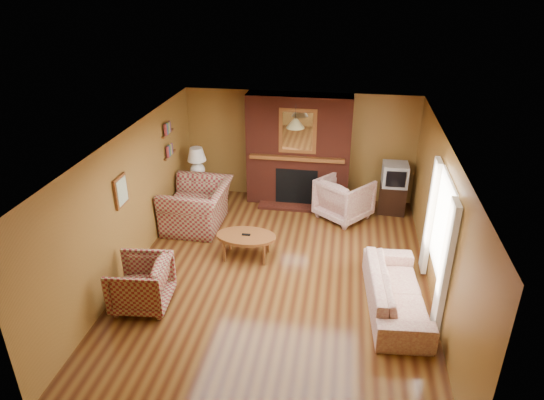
% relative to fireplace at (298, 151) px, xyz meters
% --- Properties ---
extents(floor, '(6.50, 6.50, 0.00)m').
position_rel_fireplace_xyz_m(floor, '(0.00, -2.98, -1.18)').
color(floor, '#411E0D').
rests_on(floor, ground).
extents(ceiling, '(6.50, 6.50, 0.00)m').
position_rel_fireplace_xyz_m(ceiling, '(0.00, -2.98, 1.22)').
color(ceiling, white).
rests_on(ceiling, wall_back).
extents(wall_back, '(6.50, 0.00, 6.50)m').
position_rel_fireplace_xyz_m(wall_back, '(0.00, 0.27, 0.02)').
color(wall_back, olive).
rests_on(wall_back, floor).
extents(wall_front, '(6.50, 0.00, 6.50)m').
position_rel_fireplace_xyz_m(wall_front, '(0.00, -6.23, 0.02)').
color(wall_front, olive).
rests_on(wall_front, floor).
extents(wall_left, '(0.00, 6.50, 6.50)m').
position_rel_fireplace_xyz_m(wall_left, '(-2.50, -2.98, 0.02)').
color(wall_left, olive).
rests_on(wall_left, floor).
extents(wall_right, '(0.00, 6.50, 6.50)m').
position_rel_fireplace_xyz_m(wall_right, '(2.50, -2.98, 0.02)').
color(wall_right, olive).
rests_on(wall_right, floor).
extents(fireplace, '(2.20, 0.82, 2.40)m').
position_rel_fireplace_xyz_m(fireplace, '(0.00, 0.00, 0.00)').
color(fireplace, '#541D12').
rests_on(fireplace, floor).
extents(window_right, '(0.10, 1.85, 2.00)m').
position_rel_fireplace_xyz_m(window_right, '(2.45, -3.18, -0.06)').
color(window_right, beige).
rests_on(window_right, wall_right).
extents(bookshelf, '(0.09, 0.55, 0.71)m').
position_rel_fireplace_xyz_m(bookshelf, '(-2.44, -1.08, 0.48)').
color(bookshelf, brown).
rests_on(bookshelf, wall_left).
extents(botanical_print, '(0.05, 0.40, 0.50)m').
position_rel_fireplace_xyz_m(botanical_print, '(-2.47, -3.28, 0.37)').
color(botanical_print, brown).
rests_on(botanical_print, wall_left).
extents(pendant_light, '(0.36, 0.36, 0.48)m').
position_rel_fireplace_xyz_m(pendant_light, '(0.00, -0.68, 0.82)').
color(pendant_light, black).
rests_on(pendant_light, ceiling).
extents(plaid_loveseat, '(1.22, 1.39, 0.90)m').
position_rel_fireplace_xyz_m(plaid_loveseat, '(-1.85, -1.46, -0.73)').
color(plaid_loveseat, maroon).
rests_on(plaid_loveseat, floor).
extents(plaid_armchair, '(0.93, 0.91, 0.79)m').
position_rel_fireplace_xyz_m(plaid_armchair, '(-1.95, -4.07, -0.79)').
color(plaid_armchair, maroon).
rests_on(plaid_armchair, floor).
extents(floral_sofa, '(0.97, 2.13, 0.61)m').
position_rel_fireplace_xyz_m(floral_sofa, '(1.90, -3.53, -0.88)').
color(floral_sofa, beige).
rests_on(floral_sofa, floor).
extents(floral_armchair, '(1.32, 1.33, 0.87)m').
position_rel_fireplace_xyz_m(floral_armchair, '(1.04, -0.63, -0.75)').
color(floral_armchair, beige).
rests_on(floral_armchair, floor).
extents(coffee_table, '(1.07, 0.66, 0.47)m').
position_rel_fireplace_xyz_m(coffee_table, '(-0.65, -2.47, -0.78)').
color(coffee_table, brown).
rests_on(coffee_table, floor).
extents(side_table, '(0.50, 0.50, 0.67)m').
position_rel_fireplace_xyz_m(side_table, '(-2.10, -0.53, -0.85)').
color(side_table, brown).
rests_on(side_table, floor).
extents(table_lamp, '(0.40, 0.40, 0.66)m').
position_rel_fireplace_xyz_m(table_lamp, '(-2.10, -0.53, -0.15)').
color(table_lamp, white).
rests_on(table_lamp, side_table).
extents(tv_stand, '(0.60, 0.56, 0.61)m').
position_rel_fireplace_xyz_m(tv_stand, '(2.05, -0.18, -0.88)').
color(tv_stand, black).
rests_on(tv_stand, floor).
extents(crt_tv, '(0.52, 0.52, 0.47)m').
position_rel_fireplace_xyz_m(crt_tv, '(2.05, -0.19, -0.33)').
color(crt_tv, '#9FA1A6').
rests_on(crt_tv, tv_stand).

